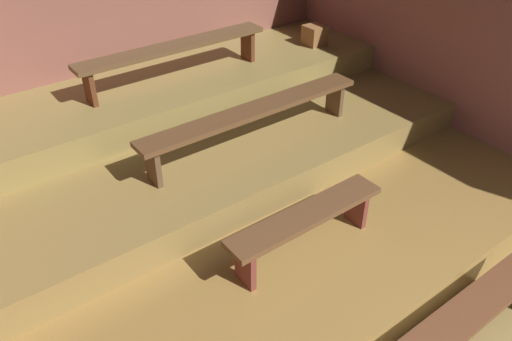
{
  "coord_description": "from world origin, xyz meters",
  "views": [
    {
      "loc": [
        -2.29,
        0.05,
        3.13
      ],
      "look_at": [
        -0.12,
        2.96,
        0.64
      ],
      "focal_mm": 35.18,
      "sensor_mm": 36.0,
      "label": 1
    }
  ],
  "objects": [
    {
      "name": "bench_middle_center",
      "position": [
        0.18,
        3.4,
        0.92
      ],
      "size": [
        2.37,
        0.26,
        0.39
      ],
      "color": "brown",
      "rests_on": "platform_middle"
    },
    {
      "name": "wall_back",
      "position": [
        0.0,
        5.3,
        1.35
      ],
      "size": [
        5.79,
        0.06,
        2.7
      ],
      "primitive_type": "cube",
      "color": "brown",
      "rests_on": "ground"
    },
    {
      "name": "platform_upper",
      "position": [
        0.0,
        4.63,
        0.74
      ],
      "size": [
        4.99,
        1.28,
        0.3
      ],
      "primitive_type": "cube",
      "color": "olive",
      "rests_on": "platform_middle"
    },
    {
      "name": "ground",
      "position": [
        0.0,
        2.63,
        -0.04
      ],
      "size": [
        5.79,
        6.07,
        0.08
      ],
      "primitive_type": "cube",
      "color": "olive"
    },
    {
      "name": "platform_middle",
      "position": [
        0.0,
        4.0,
        0.44
      ],
      "size": [
        4.99,
        2.53,
        0.3
      ],
      "primitive_type": "cube",
      "color": "olive",
      "rests_on": "platform_lower"
    },
    {
      "name": "platform_lower",
      "position": [
        0.0,
        3.29,
        0.15
      ],
      "size": [
        4.99,
        3.96,
        0.3
      ],
      "primitive_type": "cube",
      "color": "olive",
      "rests_on": "ground"
    },
    {
      "name": "wooden_crate_upper",
      "position": [
        1.92,
        4.48,
        1.01
      ],
      "size": [
        0.24,
        0.24,
        0.24
      ],
      "primitive_type": "cube",
      "color": "brown",
      "rests_on": "platform_upper"
    },
    {
      "name": "bench_upper_center",
      "position": [
        0.02,
        4.57,
        1.21
      ],
      "size": [
        2.13,
        0.26,
        0.39
      ],
      "color": "brown",
      "rests_on": "platform_upper"
    },
    {
      "name": "bench_lower_center",
      "position": [
        -0.19,
        2.22,
        0.61
      ],
      "size": [
        1.41,
        0.26,
        0.39
      ],
      "color": "brown",
      "rests_on": "platform_lower"
    },
    {
      "name": "wall_right",
      "position": [
        2.52,
        2.63,
        1.35
      ],
      "size": [
        0.06,
        6.07,
        2.7
      ],
      "primitive_type": "cube",
      "color": "#8D554F",
      "rests_on": "ground"
    }
  ]
}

